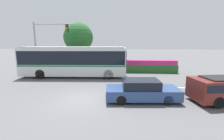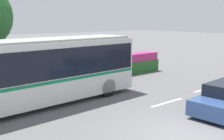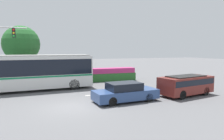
{
  "view_description": "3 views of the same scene",
  "coord_description": "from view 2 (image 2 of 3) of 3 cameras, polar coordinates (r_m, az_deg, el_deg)",
  "views": [
    {
      "loc": [
        2.6,
        -9.83,
        3.86
      ],
      "look_at": [
        1.55,
        4.52,
        1.22
      ],
      "focal_mm": 25.04,
      "sensor_mm": 36.0,
      "label": 1
    },
    {
      "loc": [
        -8.36,
        -5.91,
        4.27
      ],
      "look_at": [
        1.52,
        6.03,
        1.42
      ],
      "focal_mm": 44.91,
      "sensor_mm": 36.0,
      "label": 2
    },
    {
      "loc": [
        -2.12,
        -13.34,
        3.75
      ],
      "look_at": [
        3.67,
        2.55,
        2.09
      ],
      "focal_mm": 32.94,
      "sensor_mm": 36.0,
      "label": 3
    }
  ],
  "objects": [
    {
      "name": "lane_stripe_mid",
      "position": [
        14.81,
        11.2,
        -6.51
      ],
      "size": [
        2.4,
        0.16,
        0.01
      ],
      "primitive_type": "cube",
      "color": "silver",
      "rests_on": "ground"
    },
    {
      "name": "lane_stripe_near",
      "position": [
        18.17,
        18.59,
        -3.71
      ],
      "size": [
        2.4,
        0.16,
        0.01
      ],
      "primitive_type": "cube",
      "color": "silver",
      "rests_on": "ground"
    },
    {
      "name": "ground_plane",
      "position": [
        11.09,
        14.31,
        -12.56
      ],
      "size": [
        140.0,
        140.0,
        0.0
      ],
      "primitive_type": "plane",
      "color": "#5B5B5E"
    },
    {
      "name": "city_bus",
      "position": [
        14.08,
        -15.75,
        0.22
      ],
      "size": [
        11.44,
        3.12,
        3.29
      ],
      "rotation": [
        0.0,
        0.0,
        0.05
      ],
      "color": "silver",
      "rests_on": "ground"
    },
    {
      "name": "flowering_hedge",
      "position": [
        20.42,
        -1.92,
        0.52
      ],
      "size": [
        10.71,
        1.34,
        1.55
      ],
      "color": "#286028",
      "rests_on": "ground"
    }
  ]
}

